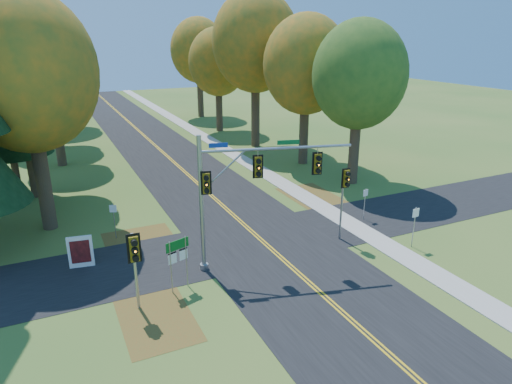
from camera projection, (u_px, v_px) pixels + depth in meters
name	position (u px, v px, depth m)	size (l,w,h in m)	color
ground	(277.00, 254.00, 25.28)	(160.00, 160.00, 0.00)	#366021
road_main	(277.00, 254.00, 25.28)	(8.00, 160.00, 0.02)	black
road_cross	(261.00, 240.00, 26.98)	(60.00, 6.00, 0.02)	black
centerline_left	(275.00, 254.00, 25.23)	(0.10, 160.00, 0.01)	gold
centerline_right	(279.00, 253.00, 25.31)	(0.10, 160.00, 0.01)	gold
sidewalk_east	(367.00, 234.00, 27.77)	(1.60, 160.00, 0.06)	#9E998E
leaf_patch_w_near	(144.00, 247.00, 26.07)	(4.00, 6.00, 0.00)	brown
leaf_patch_e	(321.00, 201.00, 33.14)	(3.50, 8.00, 0.00)	brown
leaf_patch_w_far	(156.00, 317.00, 19.70)	(3.00, 5.00, 0.00)	brown
tree_w_a	(27.00, 73.00, 25.65)	(8.00, 8.00, 14.15)	#38281C
tree_e_a	(360.00, 75.00, 34.60)	(7.20, 7.20, 12.73)	#38281C
tree_w_b	(15.00, 52.00, 31.01)	(8.60, 8.60, 15.38)	#38281C
tree_e_b	(306.00, 65.00, 40.04)	(7.60, 7.60, 13.33)	#38281C
tree_w_c	(51.00, 77.00, 39.67)	(6.80, 6.80, 11.91)	#38281C
tree_e_c	(256.00, 42.00, 45.93)	(8.80, 8.80, 15.79)	#38281C
tree_w_d	(38.00, 51.00, 46.26)	(8.20, 8.20, 14.56)	#38281C
tree_e_d	(218.00, 62.00, 54.32)	(7.00, 7.00, 12.32)	#38281C
tree_w_e	(47.00, 46.00, 55.95)	(8.40, 8.40, 14.97)	#38281C
tree_e_e	(199.00, 51.00, 63.63)	(7.80, 7.80, 13.74)	#38281C
traffic_mast	(240.00, 184.00, 22.48)	(7.58, 2.21, 7.08)	gray
east_signal_pole	(345.00, 186.00, 25.88)	(0.52, 0.59, 4.45)	gray
ped_signal_pole	(134.00, 254.00, 19.27)	(0.59, 0.68, 3.73)	#9B9EA3
route_sign_cluster	(178.00, 254.00, 21.26)	(1.18, 0.43, 2.64)	gray
info_kiosk	(81.00, 252.00, 23.65)	(1.26, 0.37, 1.73)	white
reg_sign_e_north	(365.00, 198.00, 29.54)	(0.41, 0.09, 2.13)	gray
reg_sign_e_south	(415.00, 220.00, 25.61)	(0.47, 0.08, 2.44)	gray
reg_sign_w	(114.00, 215.00, 26.78)	(0.39, 0.20, 2.19)	gray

